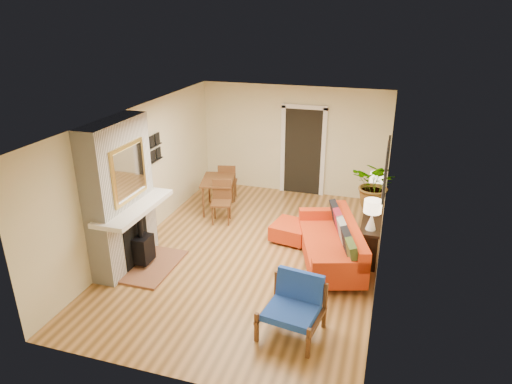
{
  "coord_description": "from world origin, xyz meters",
  "views": [
    {
      "loc": [
        2.25,
        -7.12,
        4.26
      ],
      "look_at": [
        0.0,
        0.2,
        1.15
      ],
      "focal_mm": 32.0,
      "sensor_mm": 36.0,
      "label": 1
    }
  ],
  "objects_px": {
    "blue_chair": "(295,303)",
    "lamp_far": "(377,183)",
    "houseplant": "(376,185)",
    "dining_table": "(221,185)",
    "lamp_near": "(372,211)",
    "sofa": "(335,244)",
    "console_table": "(372,220)",
    "ottoman": "(291,231)"
  },
  "relations": [
    {
      "from": "lamp_far",
      "to": "houseplant",
      "type": "relative_size",
      "value": 0.58
    },
    {
      "from": "lamp_far",
      "to": "houseplant",
      "type": "xyz_separation_m",
      "value": [
        -0.01,
        -0.45,
        0.13
      ]
    },
    {
      "from": "sofa",
      "to": "blue_chair",
      "type": "height_order",
      "value": "sofa"
    },
    {
      "from": "ottoman",
      "to": "blue_chair",
      "type": "bearing_deg",
      "value": -76.17
    },
    {
      "from": "blue_chair",
      "to": "lamp_far",
      "type": "distance_m",
      "value": 3.63
    },
    {
      "from": "blue_chair",
      "to": "lamp_far",
      "type": "xyz_separation_m",
      "value": [
        0.86,
        3.47,
        0.61
      ]
    },
    {
      "from": "sofa",
      "to": "dining_table",
      "type": "relative_size",
      "value": 1.33
    },
    {
      "from": "houseplant",
      "to": "lamp_far",
      "type": "bearing_deg",
      "value": 88.74
    },
    {
      "from": "dining_table",
      "to": "console_table",
      "type": "relative_size",
      "value": 0.93
    },
    {
      "from": "sofa",
      "to": "dining_table",
      "type": "distance_m",
      "value": 3.15
    },
    {
      "from": "blue_chair",
      "to": "dining_table",
      "type": "relative_size",
      "value": 0.52
    },
    {
      "from": "dining_table",
      "to": "houseplant",
      "type": "relative_size",
      "value": 1.86
    },
    {
      "from": "sofa",
      "to": "blue_chair",
      "type": "relative_size",
      "value": 2.55
    },
    {
      "from": "ottoman",
      "to": "lamp_far",
      "type": "height_order",
      "value": "lamp_far"
    },
    {
      "from": "ottoman",
      "to": "dining_table",
      "type": "distance_m",
      "value": 2.09
    },
    {
      "from": "ottoman",
      "to": "dining_table",
      "type": "relative_size",
      "value": 0.46
    },
    {
      "from": "ottoman",
      "to": "lamp_near",
      "type": "distance_m",
      "value": 1.82
    },
    {
      "from": "sofa",
      "to": "console_table",
      "type": "distance_m",
      "value": 0.95
    },
    {
      "from": "lamp_near",
      "to": "houseplant",
      "type": "xyz_separation_m",
      "value": [
        -0.01,
        0.96,
        0.13
      ]
    },
    {
      "from": "ottoman",
      "to": "houseplant",
      "type": "height_order",
      "value": "houseplant"
    },
    {
      "from": "dining_table",
      "to": "lamp_near",
      "type": "bearing_deg",
      "value": -24.31
    },
    {
      "from": "lamp_near",
      "to": "houseplant",
      "type": "distance_m",
      "value": 0.97
    },
    {
      "from": "dining_table",
      "to": "lamp_near",
      "type": "xyz_separation_m",
      "value": [
        3.32,
        -1.5,
        0.47
      ]
    },
    {
      "from": "sofa",
      "to": "blue_chair",
      "type": "distance_m",
      "value": 2.04
    },
    {
      "from": "sofa",
      "to": "lamp_near",
      "type": "distance_m",
      "value": 0.91
    },
    {
      "from": "blue_chair",
      "to": "lamp_far",
      "type": "bearing_deg",
      "value": 76.05
    },
    {
      "from": "sofa",
      "to": "lamp_far",
      "type": "distance_m",
      "value": 1.71
    },
    {
      "from": "houseplant",
      "to": "dining_table",
      "type": "bearing_deg",
      "value": 170.75
    },
    {
      "from": "blue_chair",
      "to": "houseplant",
      "type": "xyz_separation_m",
      "value": [
        0.85,
        3.02,
        0.74
      ]
    },
    {
      "from": "ottoman",
      "to": "sofa",
      "type": "bearing_deg",
      "value": -32.83
    },
    {
      "from": "blue_chair",
      "to": "lamp_near",
      "type": "distance_m",
      "value": 2.31
    },
    {
      "from": "console_table",
      "to": "lamp_near",
      "type": "relative_size",
      "value": 3.43
    },
    {
      "from": "lamp_near",
      "to": "sofa",
      "type": "bearing_deg",
      "value": -176.5
    },
    {
      "from": "lamp_near",
      "to": "houseplant",
      "type": "bearing_deg",
      "value": 90.6
    },
    {
      "from": "sofa",
      "to": "houseplant",
      "type": "bearing_deg",
      "value": 60.03
    },
    {
      "from": "dining_table",
      "to": "houseplant",
      "type": "bearing_deg",
      "value": -9.25
    },
    {
      "from": "blue_chair",
      "to": "console_table",
      "type": "height_order",
      "value": "blue_chair"
    },
    {
      "from": "lamp_far",
      "to": "console_table",
      "type": "bearing_deg",
      "value": -90.0
    },
    {
      "from": "blue_chair",
      "to": "houseplant",
      "type": "bearing_deg",
      "value": 74.23
    },
    {
      "from": "lamp_far",
      "to": "sofa",
      "type": "bearing_deg",
      "value": -111.96
    },
    {
      "from": "blue_chair",
      "to": "console_table",
      "type": "bearing_deg",
      "value": 72.52
    },
    {
      "from": "blue_chair",
      "to": "lamp_near",
      "type": "bearing_deg",
      "value": 67.25
    }
  ]
}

